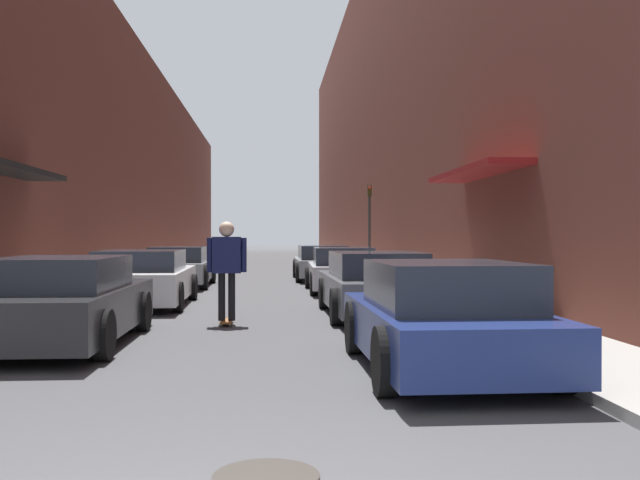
# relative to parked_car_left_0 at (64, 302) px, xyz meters

# --- Properties ---
(ground) EXTENTS (145.46, 145.46, 0.00)m
(ground) POSITION_rel_parked_car_left_0_xyz_m (2.48, 19.33, -0.62)
(ground) COLOR #424244
(curb_strip_left) EXTENTS (1.80, 66.12, 0.12)m
(curb_strip_left) POSITION_rel_parked_car_left_0_xyz_m (-1.85, 25.94, -0.56)
(curb_strip_left) COLOR gray
(curb_strip_left) RESTS_ON ground
(curb_strip_right) EXTENTS (1.80, 66.12, 0.12)m
(curb_strip_right) POSITION_rel_parked_car_left_0_xyz_m (6.81, 25.94, -0.56)
(curb_strip_right) COLOR gray
(curb_strip_right) RESTS_ON ground
(building_row_left) EXTENTS (4.90, 66.12, 10.11)m
(building_row_left) POSITION_rel_parked_car_left_0_xyz_m (-4.75, 25.94, 4.44)
(building_row_left) COLOR brown
(building_row_left) RESTS_ON ground
(building_row_right) EXTENTS (4.90, 66.12, 15.72)m
(building_row_right) POSITION_rel_parked_car_left_0_xyz_m (9.71, 25.94, 7.24)
(building_row_right) COLOR brown
(building_row_right) RESTS_ON ground
(parked_car_left_0) EXTENTS (1.91, 4.45, 1.27)m
(parked_car_left_0) POSITION_rel_parked_car_left_0_xyz_m (0.00, 0.00, 0.00)
(parked_car_left_0) COLOR #232326
(parked_car_left_0) RESTS_ON ground
(parked_car_left_1) EXTENTS (2.07, 4.49, 1.24)m
(parked_car_left_1) POSITION_rel_parked_car_left_0_xyz_m (0.13, 5.59, -0.01)
(parked_car_left_1) COLOR silver
(parked_car_left_1) RESTS_ON ground
(parked_car_left_2) EXTENTS (1.91, 4.58, 1.21)m
(parked_car_left_2) POSITION_rel_parked_car_left_0_xyz_m (0.20, 11.54, -0.02)
(parked_car_left_2) COLOR gray
(parked_car_left_2) RESTS_ON ground
(parked_car_right_0) EXTENTS (1.95, 4.11, 1.27)m
(parked_car_right_0) POSITION_rel_parked_car_left_0_xyz_m (4.93, -2.30, 0.00)
(parked_car_right_0) COLOR navy
(parked_car_right_0) RESTS_ON ground
(parked_car_right_1) EXTENTS (1.96, 4.62, 1.25)m
(parked_car_right_1) POSITION_rel_parked_car_left_0_xyz_m (4.97, 3.30, -0.01)
(parked_car_right_1) COLOR #515459
(parked_car_right_1) RESTS_ON ground
(parked_car_right_2) EXTENTS (1.91, 4.09, 1.23)m
(parked_car_right_2) POSITION_rel_parked_car_left_0_xyz_m (4.92, 9.17, -0.02)
(parked_car_right_2) COLOR #B7B7BC
(parked_car_right_2) RESTS_ON ground
(parked_car_right_3) EXTENTS (1.93, 4.56, 1.20)m
(parked_car_right_3) POSITION_rel_parked_car_left_0_xyz_m (4.74, 14.37, -0.03)
(parked_car_right_3) COLOR gray
(parked_car_right_3) RESTS_ON ground
(skateboarder) EXTENTS (0.69, 0.78, 1.81)m
(skateboarder) POSITION_rel_parked_car_left_0_xyz_m (2.18, 2.16, 0.50)
(skateboarder) COLOR brown
(skateboarder) RESTS_ON ground
(manhole_cover) EXTENTS (0.70, 0.70, 0.02)m
(manhole_cover) POSITION_rel_parked_car_left_0_xyz_m (2.91, -5.75, -0.61)
(manhole_cover) COLOR #332D28
(manhole_cover) RESTS_ON ground
(traffic_light) EXTENTS (0.16, 0.22, 3.38)m
(traffic_light) POSITION_rel_parked_car_left_0_xyz_m (6.77, 16.94, 1.60)
(traffic_light) COLOR #2D2D2D
(traffic_light) RESTS_ON curb_strip_right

